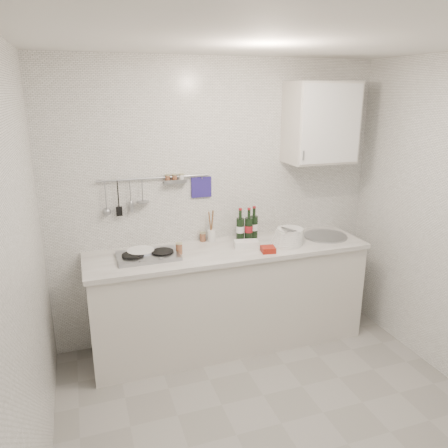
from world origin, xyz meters
name	(u,v)px	position (x,y,z in m)	size (l,w,h in m)	color
floor	(281,423)	(0.00, 0.00, 0.00)	(3.00, 3.00, 0.00)	gray
ceiling	(299,36)	(0.00, 0.00, 2.50)	(3.00, 3.00, 0.00)	silver
back_wall	(218,203)	(0.00, 1.40, 1.25)	(3.00, 0.02, 2.50)	silver
wall_left	(23,291)	(-1.50, 0.00, 1.25)	(0.02, 2.80, 2.50)	silver
counter	(230,299)	(0.01, 1.10, 0.43)	(2.44, 0.64, 0.96)	beige
wall_rail	(152,189)	(-0.60, 1.37, 1.43)	(0.98, 0.09, 0.34)	#93969B
wall_cabinet	(321,123)	(0.90, 1.22, 1.95)	(0.60, 0.38, 0.70)	beige
plate_stack_hob	(140,253)	(-0.76, 1.17, 0.94)	(0.25, 0.24, 0.04)	#465D9F
plate_stack_sink	(288,237)	(0.54, 1.05, 0.98)	(0.31, 0.29, 0.14)	white
wine_bottles	(248,225)	(0.22, 1.22, 1.07)	(0.22, 0.11, 0.31)	black
butter_dish	(246,244)	(0.15, 1.07, 0.95)	(0.21, 0.10, 0.06)	white
strawberry_punnet	(268,249)	(0.28, 0.90, 0.94)	(0.11, 0.11, 0.05)	#AB1D13
utensil_crock	(211,234)	(-0.09, 1.32, 0.99)	(0.07, 0.07, 0.29)	white
jar_a	(203,237)	(-0.16, 1.35, 0.96)	(0.06, 0.06, 0.08)	brown
jar_b	(282,232)	(0.58, 1.25, 0.96)	(0.07, 0.07, 0.08)	brown
jar_c	(289,235)	(0.60, 1.15, 0.95)	(0.06, 0.06, 0.07)	brown
jar_d	(179,248)	(-0.44, 1.10, 0.97)	(0.06, 0.06, 0.10)	brown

